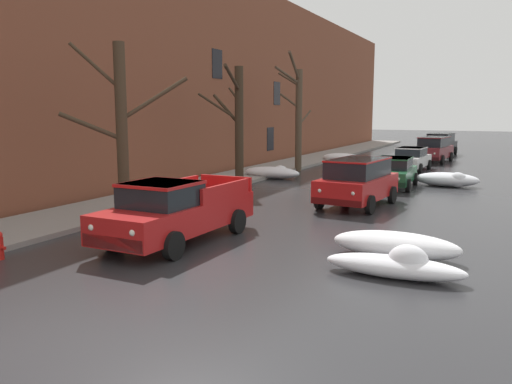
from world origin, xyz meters
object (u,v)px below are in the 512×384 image
object	(u,v)px
bare_tree_mid_block	(238,123)
suv_red_parked_kerbside_close	(358,180)
bare_tree_second_along_sidewalk	(121,129)
sedan_green_parked_kerbside_mid	(393,172)
bare_tree_far_down_block	(298,115)
suv_black_at_far_intersection	(441,143)
suv_maroon_queued_behind_truck	(434,149)
pickup_truck_red_approaching_near_lane	(176,211)
sedan_white_parked_far_down_block	(411,158)

from	to	relation	value
bare_tree_mid_block	suv_red_parked_kerbside_close	world-z (taller)	bare_tree_mid_block
bare_tree_second_along_sidewalk	sedan_green_parked_kerbside_mid	distance (m)	13.50
bare_tree_second_along_sidewalk	bare_tree_mid_block	bearing A→B (deg)	90.34
bare_tree_far_down_block	suv_black_at_far_intersection	distance (m)	17.17
bare_tree_second_along_sidewalk	suv_maroon_queued_behind_truck	xyz separation A→B (m)	(6.71, 25.25, -2.05)
bare_tree_far_down_block	suv_maroon_queued_behind_truck	distance (m)	11.70
bare_tree_far_down_block	pickup_truck_red_approaching_near_lane	distance (m)	18.35
bare_tree_second_along_sidewalk	sedan_green_parked_kerbside_mid	bearing A→B (deg)	60.25
pickup_truck_red_approaching_near_lane	sedan_green_parked_kerbside_mid	xyz separation A→B (m)	(3.26, 13.41, -0.13)
suv_maroon_queued_behind_truck	suv_black_at_far_intersection	xyz separation A→B (m)	(-0.27, 6.46, -0.00)
pickup_truck_red_approaching_near_lane	suv_maroon_queued_behind_truck	bearing A→B (deg)	82.90
pickup_truck_red_approaching_near_lane	suv_red_parked_kerbside_close	xyz separation A→B (m)	(3.05, 7.72, 0.11)
bare_tree_far_down_block	sedan_green_parked_kerbside_mid	size ratio (longest dim) A/B	1.60
suv_black_at_far_intersection	bare_tree_mid_block	bearing A→B (deg)	-105.49
suv_maroon_queued_behind_truck	suv_black_at_far_intersection	distance (m)	6.47
suv_red_parked_kerbside_close	sedan_white_parked_far_down_block	world-z (taller)	suv_red_parked_kerbside_close
sedan_white_parked_far_down_block	suv_black_at_far_intersection	world-z (taller)	suv_black_at_far_intersection
suv_red_parked_kerbside_close	suv_black_at_far_intersection	distance (m)	25.85
sedan_white_parked_far_down_block	suv_black_at_far_intersection	bearing A→B (deg)	88.58
suv_red_parked_kerbside_close	pickup_truck_red_approaching_near_lane	bearing A→B (deg)	-111.53
bare_tree_second_along_sidewalk	suv_black_at_far_intersection	world-z (taller)	bare_tree_second_along_sidewalk
sedan_green_parked_kerbside_mid	suv_maroon_queued_behind_truck	xyz separation A→B (m)	(0.11, 13.70, 0.24)
sedan_white_parked_far_down_block	suv_black_at_far_intersection	size ratio (longest dim) A/B	0.95
bare_tree_far_down_block	sedan_white_parked_far_down_block	bearing A→B (deg)	27.73
suv_red_parked_kerbside_close	sedan_white_parked_far_down_block	bearing A→B (deg)	91.09
suv_red_parked_kerbside_close	suv_maroon_queued_behind_truck	size ratio (longest dim) A/B	0.91
bare_tree_mid_block	sedan_white_parked_far_down_block	size ratio (longest dim) A/B	1.33
bare_tree_second_along_sidewalk	suv_maroon_queued_behind_truck	size ratio (longest dim) A/B	1.20
sedan_green_parked_kerbside_mid	sedan_white_parked_far_down_block	bearing A→B (deg)	93.49
bare_tree_far_down_block	pickup_truck_red_approaching_near_lane	world-z (taller)	bare_tree_far_down_block
bare_tree_second_along_sidewalk	sedan_green_parked_kerbside_mid	xyz separation A→B (m)	(6.60, 11.55, -2.28)
bare_tree_second_along_sidewalk	suv_red_parked_kerbside_close	world-z (taller)	bare_tree_second_along_sidewalk
bare_tree_second_along_sidewalk	suv_maroon_queued_behind_truck	world-z (taller)	bare_tree_second_along_sidewalk
suv_black_at_far_intersection	sedan_white_parked_far_down_block	bearing A→B (deg)	-91.42
suv_black_at_far_intersection	bare_tree_far_down_block	bearing A→B (deg)	-112.39
bare_tree_mid_block	sedan_green_parked_kerbside_mid	world-z (taller)	bare_tree_mid_block
bare_tree_second_along_sidewalk	suv_red_parked_kerbside_close	distance (m)	8.91
bare_tree_mid_block	sedan_green_parked_kerbside_mid	bearing A→B (deg)	26.13
sedan_white_parked_far_down_block	sedan_green_parked_kerbside_mid	bearing A→B (deg)	-86.51
bare_tree_second_along_sidewalk	bare_tree_far_down_block	distance (m)	16.00
sedan_white_parked_far_down_block	suv_maroon_queued_behind_truck	bearing A→B (deg)	84.46
suv_maroon_queued_behind_truck	bare_tree_mid_block	bearing A→B (deg)	-111.74
sedan_white_parked_far_down_block	suv_black_at_far_intersection	distance (m)	12.48
suv_red_parked_kerbside_close	sedan_green_parked_kerbside_mid	bearing A→B (deg)	87.84
bare_tree_mid_block	suv_maroon_queued_behind_truck	xyz separation A→B (m)	(6.76, 16.97, -2.05)
bare_tree_mid_block	bare_tree_far_down_block	size ratio (longest dim) A/B	0.82
suv_red_parked_kerbside_close	suv_maroon_queued_behind_truck	world-z (taller)	same
bare_tree_far_down_block	suv_black_at_far_intersection	size ratio (longest dim) A/B	1.54
suv_maroon_queued_behind_truck	bare_tree_far_down_block	bearing A→B (deg)	-126.10
suv_black_at_far_intersection	suv_red_parked_kerbside_close	bearing A→B (deg)	-90.12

